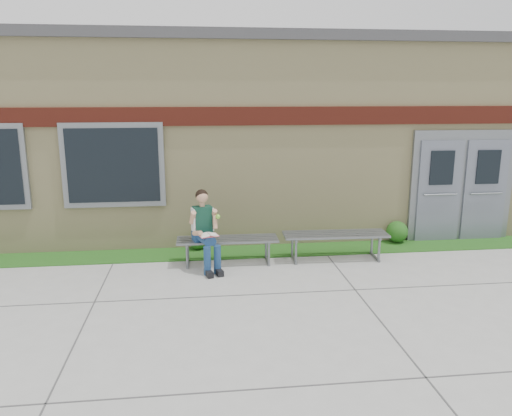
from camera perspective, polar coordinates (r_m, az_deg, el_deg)
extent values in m
plane|color=#9E9E99|center=(7.44, 4.98, -11.12)|extent=(80.00, 80.00, 0.00)
cube|color=#124312|center=(9.82, 1.92, -4.90)|extent=(16.00, 0.80, 0.02)
cube|color=beige|center=(12.76, -0.33, 8.40)|extent=(16.00, 6.00, 4.00)
cube|color=#3F3F42|center=(12.76, -0.34, 17.85)|extent=(16.20, 6.20, 0.20)
cube|color=maroon|center=(9.72, 1.71, 10.47)|extent=(16.00, 0.06, 0.35)
cube|color=slate|center=(9.82, -15.98, 4.72)|extent=(1.90, 0.08, 1.60)
cube|color=black|center=(9.78, -16.02, 4.68)|extent=(1.70, 0.04, 1.40)
cube|color=slate|center=(11.18, 22.40, 2.35)|extent=(2.20, 0.08, 2.30)
cube|color=slate|center=(10.92, 20.19, 1.77)|extent=(0.92, 0.06, 2.10)
cube|color=slate|center=(11.41, 24.67, 1.82)|extent=(0.92, 0.06, 2.10)
cube|color=slate|center=(9.03, -3.27, -3.60)|extent=(1.82, 0.53, 0.04)
cube|color=slate|center=(9.09, -7.85, -5.22)|extent=(0.05, 0.51, 0.41)
cube|color=slate|center=(9.17, 1.30, -4.93)|extent=(0.05, 0.51, 0.41)
cube|color=slate|center=(9.35, 9.07, -2.98)|extent=(1.94, 0.60, 0.04)
cube|color=slate|center=(9.25, 4.40, -4.73)|extent=(0.07, 0.54, 0.44)
cube|color=slate|center=(9.66, 13.43, -4.28)|extent=(0.07, 0.54, 0.44)
cube|color=navy|center=(8.94, -6.13, -3.17)|extent=(0.39, 0.32, 0.16)
cube|color=#0E3521|center=(8.84, -6.14, -1.27)|extent=(0.36, 0.28, 0.46)
sphere|color=tan|center=(8.74, -6.19, 1.27)|extent=(0.26, 0.26, 0.21)
sphere|color=black|center=(8.75, -6.23, 1.42)|extent=(0.27, 0.27, 0.22)
cylinder|color=navy|center=(8.67, -6.22, -3.56)|extent=(0.26, 0.45, 0.15)
cylinder|color=navy|center=(8.72, -5.08, -3.43)|extent=(0.26, 0.45, 0.15)
cylinder|color=navy|center=(8.55, -5.58, -6.04)|extent=(0.12, 0.12, 0.50)
cylinder|color=navy|center=(8.60, -4.43, -5.90)|extent=(0.12, 0.12, 0.50)
cube|color=black|center=(8.56, -5.42, -7.45)|extent=(0.17, 0.28, 0.10)
cube|color=black|center=(8.61, -4.26, -7.30)|extent=(0.17, 0.28, 0.10)
cylinder|color=tan|center=(8.72, -7.24, -1.09)|extent=(0.15, 0.24, 0.27)
cylinder|color=tan|center=(8.82, -4.85, -0.86)|extent=(0.15, 0.24, 0.27)
cube|color=white|center=(8.55, -5.43, -3.07)|extent=(0.36, 0.30, 0.02)
cube|color=#E1545F|center=(8.56, -5.43, -3.14)|extent=(0.36, 0.31, 0.01)
sphere|color=#7ED438|center=(8.70, -4.38, -0.99)|extent=(0.08, 0.08, 0.08)
sphere|color=#124312|center=(9.91, -6.69, -3.76)|extent=(0.33, 0.33, 0.33)
sphere|color=#124312|center=(10.69, 15.82, -2.62)|extent=(0.44, 0.44, 0.44)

